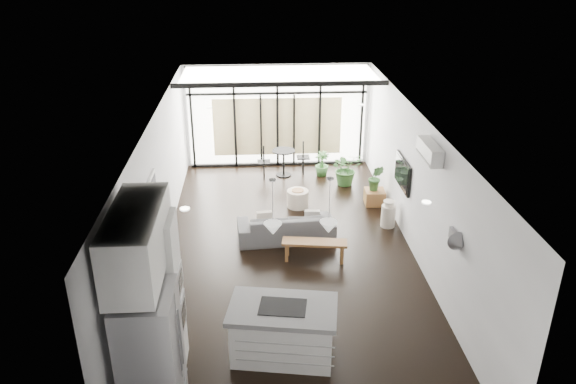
{
  "coord_description": "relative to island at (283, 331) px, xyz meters",
  "views": [
    {
      "loc": [
        -0.62,
        -9.71,
        5.81
      ],
      "look_at": [
        0.0,
        0.3,
        1.25
      ],
      "focal_mm": 35.0,
      "sensor_mm": 36.0,
      "label": 1
    }
  ],
  "objects": [
    {
      "name": "bistro_set",
      "position": [
        0.4,
        7.07,
        -0.1
      ],
      "size": [
        1.51,
        0.92,
        0.68
      ],
      "primitive_type": "cube",
      "rotation": [
        0.0,
        0.0,
        0.27
      ],
      "color": "black",
      "rests_on": "floor"
    },
    {
      "name": "plant_crate",
      "position": [
        2.47,
        5.19,
        0.06
      ],
      "size": [
        0.52,
        0.72,
        0.29
      ],
      "primitive_type": "imported",
      "rotation": [
        0.0,
        0.0,
        -0.29
      ],
      "color": "#325F2B",
      "rests_on": "crate"
    },
    {
      "name": "pendant_right",
      "position": [
        0.68,
        0.29,
        1.58
      ],
      "size": [
        0.26,
        0.26,
        0.18
      ],
      "primitive_type": "cone",
      "color": "white",
      "rests_on": "ceiling"
    },
    {
      "name": "fridge",
      "position": [
        -1.74,
        -1.01,
        0.5
      ],
      "size": [
        0.72,
        0.9,
        1.87
      ],
      "primitive_type": "cube",
      "color": "#9FA0A4",
      "rests_on": "floor"
    },
    {
      "name": "pendant_left",
      "position": [
        -0.12,
        0.29,
        1.58
      ],
      "size": [
        0.26,
        0.26,
        0.18
      ],
      "primitive_type": "cone",
      "color": "white",
      "rests_on": "ceiling"
    },
    {
      "name": "upper_cabinets",
      "position": [
        -1.84,
        -0.56,
        1.91
      ],
      "size": [
        0.62,
        1.75,
        0.86
      ],
      "primitive_type": "cube",
      "color": "white",
      "rests_on": "wall_left"
    },
    {
      "name": "glazing",
      "position": [
        0.28,
        7.82,
        0.96
      ],
      "size": [
        5.0,
        0.2,
        2.8
      ],
      "primitive_type": "cube",
      "color": "black",
      "rests_on": "ground"
    },
    {
      "name": "plant_med",
      "position": [
        1.42,
        7.0,
        -0.25
      ],
      "size": [
        0.62,
        0.76,
        0.37
      ],
      "primitive_type": "imported",
      "rotation": [
        0.0,
        0.0,
        -0.44
      ],
      "color": "#325F2B",
      "rests_on": "floor"
    },
    {
      "name": "cooktop",
      "position": [
        0.0,
        0.0,
        0.44
      ],
      "size": [
        0.75,
        0.57,
        0.01
      ],
      "primitive_type": "cube",
      "rotation": [
        0.0,
        0.0,
        -0.16
      ],
      "color": "black",
      "rests_on": "island"
    },
    {
      "name": "ac_unit",
      "position": [
        2.66,
        2.14,
        2.01
      ],
      "size": [
        0.22,
        0.9,
        0.3
      ],
      "primitive_type": "cube",
      "color": "silver",
      "rests_on": "wall_right"
    },
    {
      "name": "pouf",
      "position": [
        0.63,
        5.15,
        -0.23
      ],
      "size": [
        0.57,
        0.57,
        0.41
      ],
      "primitive_type": "cylinder",
      "rotation": [
        0.0,
        0.0,
        -0.14
      ],
      "color": "beige",
      "rests_on": "floor"
    },
    {
      "name": "wall_back",
      "position": [
        0.28,
        7.94,
        0.96
      ],
      "size": [
        5.0,
        0.02,
        2.8
      ],
      "primitive_type": "cube",
      "color": "white",
      "rests_on": "ground"
    },
    {
      "name": "framed_art",
      "position": [
        -2.19,
        2.44,
        1.11
      ],
      "size": [
        0.04,
        0.7,
        0.9
      ],
      "primitive_type": "cube",
      "color": "black",
      "rests_on": "wall_left"
    },
    {
      "name": "sofa",
      "position": [
        0.26,
        3.61,
        -0.04
      ],
      "size": [
        2.05,
        0.73,
        0.79
      ],
      "primitive_type": "imported",
      "rotation": [
        0.0,
        0.0,
        3.21
      ],
      "color": "#535355",
      "rests_on": "floor"
    },
    {
      "name": "tv",
      "position": [
        2.74,
        3.94,
        0.86
      ],
      "size": [
        0.05,
        1.1,
        0.65
      ],
      "primitive_type": "cube",
      "color": "black",
      "rests_on": "wall_right"
    },
    {
      "name": "wall_left",
      "position": [
        -2.22,
        2.94,
        0.96
      ],
      "size": [
        0.02,
        10.0,
        2.8
      ],
      "primitive_type": "cube",
      "color": "white",
      "rests_on": "ground"
    },
    {
      "name": "milk_can",
      "position": [
        2.53,
        4.03,
        -0.13
      ],
      "size": [
        0.33,
        0.33,
        0.62
      ],
      "primitive_type": "cylinder",
      "rotation": [
        0.0,
        0.0,
        0.06
      ],
      "color": "beige",
      "rests_on": "floor"
    },
    {
      "name": "wall_right",
      "position": [
        2.78,
        2.94,
        0.96
      ],
      "size": [
        0.02,
        10.0,
        2.8
      ],
      "primitive_type": "cube",
      "color": "white",
      "rests_on": "ground"
    },
    {
      "name": "skylight",
      "position": [
        0.28,
        6.94,
        2.33
      ],
      "size": [
        4.7,
        1.9,
        0.06
      ],
      "primitive_type": "cube",
      "color": "white",
      "rests_on": "ceiling"
    },
    {
      "name": "appliance_column",
      "position": [
        -1.76,
        -0.11,
        0.79
      ],
      "size": [
        0.63,
        0.66,
        2.45
      ],
      "primitive_type": "cube",
      "color": "white",
      "rests_on": "floor"
    },
    {
      "name": "console_bench",
      "position": [
        0.77,
        2.73,
        -0.23
      ],
      "size": [
        1.3,
        0.49,
        0.41
      ],
      "primitive_type": "cube",
      "rotation": [
        0.0,
        0.0,
        -0.14
      ],
      "color": "brown",
      "rests_on": "floor"
    },
    {
      "name": "crate",
      "position": [
        2.47,
        5.19,
        -0.26
      ],
      "size": [
        0.48,
        0.48,
        0.35
      ],
      "primitive_type": "cube",
      "rotation": [
        0.0,
        0.0,
        -0.05
      ],
      "color": "brown",
      "rests_on": "floor"
    },
    {
      "name": "floor",
      "position": [
        0.28,
        2.94,
        -0.44
      ],
      "size": [
        5.0,
        10.0,
        0.0
      ],
      "primitive_type": "cube",
      "color": "black",
      "rests_on": "ground"
    },
    {
      "name": "neighbour_building",
      "position": [
        0.28,
        7.89,
        0.66
      ],
      "size": [
        3.5,
        0.02,
        1.6
      ],
      "primitive_type": "cube",
      "color": "beige",
      "rests_on": "ground"
    },
    {
      "name": "plant_tall",
      "position": [
        1.97,
        6.38,
        -0.09
      ],
      "size": [
        0.98,
        1.04,
        0.68
      ],
      "primitive_type": "imported",
      "rotation": [
        0.0,
        0.0,
        0.24
      ],
      "color": "#325F2B",
      "rests_on": "floor"
    },
    {
      "name": "ceiling",
      "position": [
        0.28,
        2.94,
        2.36
      ],
      "size": [
        5.0,
        10.0,
        0.0
      ],
      "primitive_type": "cube",
      "color": "white",
      "rests_on": "ground"
    },
    {
      "name": "wall_front",
      "position": [
        0.28,
        -2.06,
        0.96
      ],
      "size": [
        5.0,
        0.02,
        2.8
      ],
      "primitive_type": "cube",
      "color": "white",
      "rests_on": "ground"
    },
    {
      "name": "island",
      "position": [
        0.0,
        0.0,
        0.0
      ],
      "size": [
        1.73,
        1.19,
        0.87
      ],
      "primitive_type": "cube",
      "rotation": [
        0.0,
        0.0,
        -0.16
      ],
      "color": "white",
      "rests_on": "floor"
    }
  ]
}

